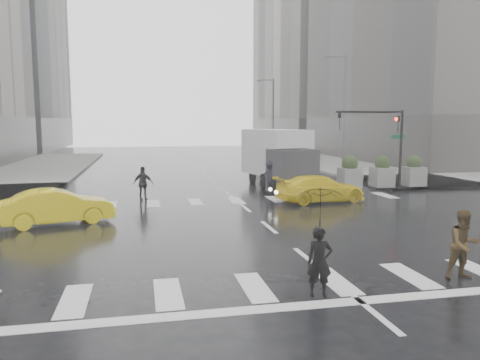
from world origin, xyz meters
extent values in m
plane|color=black|center=(0.00, 0.00, 0.00)|extent=(120.00, 120.00, 0.00)
cube|color=gray|center=(19.50, 17.50, 0.07)|extent=(35.00, 35.00, 0.15)
cube|color=#2F2C2A|center=(29.00, 27.00, 2.20)|extent=(26.05, 26.05, 4.40)
cube|color=#A39A8E|center=(29.00, 56.00, 18.00)|extent=(26.00, 26.00, 36.00)
cube|color=#2F2C2A|center=(29.00, 56.00, 2.20)|extent=(26.05, 26.05, 4.40)
cylinder|color=black|center=(10.00, 8.00, 2.25)|extent=(0.16, 0.16, 4.50)
cylinder|color=black|center=(8.00, 8.00, 4.40)|extent=(4.00, 0.12, 0.12)
imported|color=black|center=(9.75, 8.00, 3.70)|extent=(0.16, 0.20, 1.00)
imported|color=black|center=(6.20, 8.00, 3.90)|extent=(0.16, 0.20, 1.00)
sphere|color=#FF190C|center=(9.65, 8.00, 4.00)|extent=(0.20, 0.20, 0.20)
cube|color=#0D5E34|center=(10.00, 8.30, 3.00)|extent=(0.90, 0.03, 0.22)
cylinder|color=#59595B|center=(11.00, 18.00, 4.50)|extent=(0.20, 0.20, 9.00)
cylinder|color=#59595B|center=(10.10, 18.00, 8.80)|extent=(1.80, 0.12, 0.12)
cube|color=#59595B|center=(9.20, 18.00, 8.70)|extent=(0.50, 0.22, 0.15)
cylinder|color=#59595B|center=(11.00, 38.00, 4.50)|extent=(0.20, 0.20, 9.00)
cylinder|color=#59595B|center=(10.10, 38.00, 8.80)|extent=(1.80, 0.12, 0.12)
cube|color=#59595B|center=(9.20, 38.00, 8.70)|extent=(0.50, 0.22, 0.15)
cube|color=gray|center=(7.00, 8.20, 0.70)|extent=(1.10, 1.10, 1.10)
sphere|color=black|center=(7.00, 8.20, 1.50)|extent=(0.90, 0.90, 0.90)
cube|color=gray|center=(9.00, 8.20, 0.70)|extent=(1.10, 1.10, 1.10)
sphere|color=black|center=(9.00, 8.20, 1.50)|extent=(0.90, 0.90, 0.90)
cube|color=gray|center=(11.00, 8.20, 0.70)|extent=(1.10, 1.10, 1.10)
sphere|color=black|center=(11.00, 8.20, 1.50)|extent=(0.90, 0.90, 0.90)
imported|color=black|center=(-0.73, -6.80, 0.77)|extent=(0.61, 0.45, 1.54)
imported|color=black|center=(-0.73, -6.80, 1.99)|extent=(1.10, 1.12, 0.88)
imported|color=#433118|center=(3.13, -6.47, 0.86)|extent=(0.86, 0.69, 1.71)
imported|color=black|center=(-4.45, 6.93, 0.84)|extent=(1.11, 0.85, 1.67)
imported|color=black|center=(2.25, 7.78, 0.92)|extent=(1.34, 1.02, 1.84)
imported|color=yellow|center=(-7.64, 2.16, 0.67)|extent=(4.29, 2.50, 1.34)
imported|color=yellow|center=(3.91, 4.83, 0.64)|extent=(4.08, 2.22, 1.28)
cube|color=white|center=(3.42, 10.84, 2.05)|extent=(2.40, 4.59, 2.69)
cube|color=#333338|center=(3.42, 7.64, 1.25)|extent=(2.30, 1.80, 2.30)
cube|color=black|center=(3.42, 7.64, 1.95)|extent=(2.00, 0.90, 0.90)
cylinder|color=black|center=(2.37, 7.44, 0.45)|extent=(0.28, 0.90, 0.90)
cylinder|color=black|center=(4.47, 7.44, 0.45)|extent=(0.28, 0.90, 0.90)
cylinder|color=black|center=(2.37, 9.64, 0.45)|extent=(0.28, 0.90, 0.90)
cylinder|color=black|center=(4.47, 9.64, 0.45)|extent=(0.28, 0.90, 0.90)
cylinder|color=black|center=(2.37, 12.43, 0.45)|extent=(0.28, 0.90, 0.90)
cylinder|color=black|center=(4.47, 12.43, 0.45)|extent=(0.28, 0.90, 0.90)
camera|label=1|loc=(-4.51, -16.19, 3.80)|focal=35.00mm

